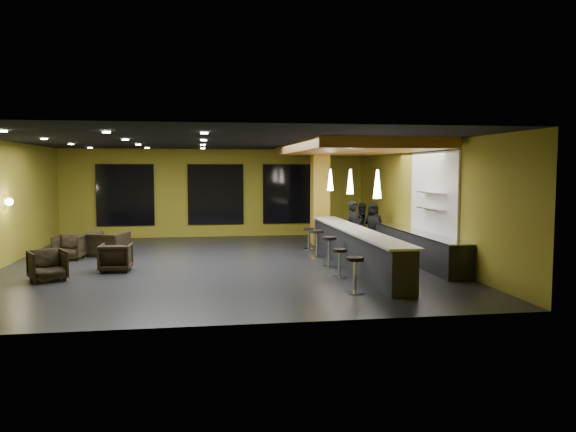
{
  "coord_description": "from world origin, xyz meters",
  "views": [
    {
      "loc": [
        -0.59,
        -16.12,
        2.72
      ],
      "look_at": [
        2.0,
        0.5,
        1.3
      ],
      "focal_mm": 35.0,
      "sensor_mm": 36.0,
      "label": 1
    }
  ],
  "objects": [
    {
      "name": "bar_counter",
      "position": [
        3.65,
        -1.0,
        0.5
      ],
      "size": [
        0.6,
        8.0,
        1.0
      ],
      "primitive_type": "cube",
      "color": "black",
      "rests_on": "floor"
    },
    {
      "name": "armchair_b",
      "position": [
        -2.84,
        -0.87,
        0.37
      ],
      "size": [
        0.82,
        0.84,
        0.74
      ],
      "primitive_type": "imported",
      "rotation": [
        0.0,
        0.0,
        3.1
      ],
      "color": "black",
      "rests_on": "floor"
    },
    {
      "name": "wood_soffit",
      "position": [
        4.0,
        1.0,
        3.36
      ],
      "size": [
        3.6,
        8.0,
        0.28
      ],
      "primitive_type": "cube",
      "color": "#AC7032",
      "rests_on": "ceiling"
    },
    {
      "name": "window_left",
      "position": [
        -3.5,
        6.44,
        1.7
      ],
      "size": [
        2.2,
        0.06,
        2.4
      ],
      "primitive_type": "cube",
      "color": "black",
      "rests_on": "wall_back"
    },
    {
      "name": "staff_c",
      "position": [
        5.25,
        2.39,
        0.77
      ],
      "size": [
        0.83,
        0.61,
        1.55
      ],
      "primitive_type": "imported",
      "rotation": [
        0.0,
        0.0,
        -0.17
      ],
      "color": "black",
      "rests_on": "floor"
    },
    {
      "name": "wall_front",
      "position": [
        0.0,
        -6.55,
        1.75
      ],
      "size": [
        12.0,
        0.1,
        3.5
      ],
      "primitive_type": "cube",
      "color": "olive",
      "rests_on": "floor"
    },
    {
      "name": "wall_shelf_upper",
      "position": [
        5.82,
        -1.2,
        2.05
      ],
      "size": [
        0.3,
        1.5,
        0.03
      ],
      "primitive_type": "cube",
      "color": "silver",
      "rests_on": "wall_right"
    },
    {
      "name": "window_center",
      "position": [
        0.0,
        6.44,
        1.7
      ],
      "size": [
        2.2,
        0.06,
        2.4
      ],
      "primitive_type": "cube",
      "color": "black",
      "rests_on": "wall_back"
    },
    {
      "name": "bar_stool_0",
      "position": [
        2.72,
        -4.41,
        0.51
      ],
      "size": [
        0.41,
        0.41,
        0.8
      ],
      "rotation": [
        0.0,
        0.0,
        -0.21
      ],
      "color": "silver",
      "rests_on": "floor"
    },
    {
      "name": "wall_right",
      "position": [
        6.05,
        0.0,
        1.75
      ],
      "size": [
        0.1,
        13.0,
        3.5
      ],
      "primitive_type": "cube",
      "color": "olive",
      "rests_on": "floor"
    },
    {
      "name": "pendant_0",
      "position": [
        3.65,
        -3.0,
        2.35
      ],
      "size": [
        0.2,
        0.2,
        0.7
      ],
      "primitive_type": "cone",
      "color": "white",
      "rests_on": "wood_soffit"
    },
    {
      "name": "bar_stool_4",
      "position": [
        3.0,
        2.37,
        0.46
      ],
      "size": [
        0.37,
        0.37,
        0.72
      ],
      "rotation": [
        0.0,
        0.0,
        -0.25
      ],
      "color": "silver",
      "rests_on": "floor"
    },
    {
      "name": "staff_a",
      "position": [
        4.26,
        1.29,
        0.84
      ],
      "size": [
        0.72,
        0.59,
        1.68
      ],
      "primitive_type": "imported",
      "rotation": [
        0.0,
        0.0,
        0.35
      ],
      "color": "black",
      "rests_on": "floor"
    },
    {
      "name": "staff_b",
      "position": [
        4.94,
        2.52,
        0.77
      ],
      "size": [
        0.84,
        0.71,
        1.53
      ],
      "primitive_type": "imported",
      "rotation": [
        0.0,
        0.0,
        0.19
      ],
      "color": "black",
      "rests_on": "floor"
    },
    {
      "name": "bar_stool_1",
      "position": [
        2.82,
        -2.64,
        0.47
      ],
      "size": [
        0.37,
        0.37,
        0.73
      ],
      "rotation": [
        0.0,
        0.0,
        -0.17
      ],
      "color": "silver",
      "rests_on": "floor"
    },
    {
      "name": "wall_back",
      "position": [
        0.0,
        6.55,
        1.75
      ],
      "size": [
        12.0,
        0.1,
        3.5
      ],
      "primitive_type": "cube",
      "color": "olive",
      "rests_on": "floor"
    },
    {
      "name": "wall_shelf_lower",
      "position": [
        5.82,
        -1.2,
        1.6
      ],
      "size": [
        0.3,
        1.5,
        0.03
      ],
      "primitive_type": "cube",
      "color": "silver",
      "rests_on": "wall_right"
    },
    {
      "name": "pendant_2",
      "position": [
        3.65,
        2.0,
        2.35
      ],
      "size": [
        0.2,
        0.2,
        0.7
      ],
      "primitive_type": "cone",
      "color": "white",
      "rests_on": "wood_soffit"
    },
    {
      "name": "prep_top",
      "position": [
        5.65,
        -0.5,
        0.89
      ],
      "size": [
        0.72,
        6.0,
        0.03
      ],
      "primitive_type": "cube",
      "color": "silver",
      "rests_on": "prep_counter"
    },
    {
      "name": "armchair_d",
      "position": [
        -3.51,
        1.93,
        0.37
      ],
      "size": [
        1.43,
        1.35,
        0.74
      ],
      "primitive_type": "imported",
      "rotation": [
        0.0,
        0.0,
        2.75
      ],
      "color": "black",
      "rests_on": "floor"
    },
    {
      "name": "bar_top",
      "position": [
        3.65,
        -1.0,
        1.02
      ],
      "size": [
        0.78,
        8.1,
        0.05
      ],
      "primitive_type": "cube",
      "color": "silver",
      "rests_on": "bar_counter"
    },
    {
      "name": "armchair_a",
      "position": [
        -4.29,
        -1.91,
        0.38
      ],
      "size": [
        1.09,
        1.1,
        0.76
      ],
      "primitive_type": "imported",
      "rotation": [
        0.0,
        0.0,
        0.46
      ],
      "color": "black",
      "rests_on": "floor"
    },
    {
      "name": "bar_stool_3",
      "position": [
        2.92,
        0.62,
        0.54
      ],
      "size": [
        0.43,
        0.43,
        0.84
      ],
      "rotation": [
        0.0,
        0.0,
        -0.02
      ],
      "color": "silver",
      "rests_on": "floor"
    },
    {
      "name": "armchair_c",
      "position": [
        -4.51,
        1.38,
        0.38
      ],
      "size": [
        0.88,
        0.9,
        0.75
      ],
      "primitive_type": "imported",
      "rotation": [
        0.0,
        0.0,
        -0.09
      ],
      "color": "black",
      "rests_on": "floor"
    },
    {
      "name": "pendant_1",
      "position": [
        3.65,
        -0.5,
        2.35
      ],
      "size": [
        0.2,
        0.2,
        0.7
      ],
      "primitive_type": "cone",
      "color": "white",
      "rests_on": "wood_soffit"
    },
    {
      "name": "wall_sconce",
      "position": [
        -5.88,
        0.5,
        1.8
      ],
      "size": [
        0.22,
        0.22,
        0.22
      ],
      "primitive_type": "sphere",
      "color": "#FFE5B2",
      "rests_on": "wall_left"
    },
    {
      "name": "column",
      "position": [
        3.65,
        3.6,
        1.75
      ],
      "size": [
        0.6,
        0.6,
        3.5
      ],
      "primitive_type": "cube",
      "color": "#A98126",
      "rests_on": "floor"
    },
    {
      "name": "window_right",
      "position": [
        3.0,
        6.44,
        1.7
      ],
      "size": [
        2.2,
        0.06,
        2.4
      ],
      "primitive_type": "cube",
      "color": "black",
      "rests_on": "wall_back"
    },
    {
      "name": "prep_counter",
      "position": [
        5.65,
        -0.5,
        0.43
      ],
      "size": [
        0.7,
        6.0,
        0.86
      ],
      "primitive_type": "cube",
      "color": "black",
      "rests_on": "floor"
    },
    {
      "name": "tile_backsplash",
      "position": [
        5.96,
        -1.0,
        2.0
      ],
      "size": [
        0.06,
        3.2,
        2.4
      ],
      "primitive_type": "cube",
      "color": "white",
      "rests_on": "wall_right"
    },
    {
      "name": "bar_stool_2",
      "position": [
        2.91,
        -1.08,
        0.54
      ],
      "size": [
        0.43,
        0.43,
        0.85
      ],
      "rotation": [
        0.0,
        0.0,
        -0.41
      ],
      "color": "silver",
      "rests_on": "floor"
    },
    {
      "name": "floor",
      "position": [
        0.0,
        0.0,
        -0.05
      ],
      "size": [
        12.0,
        13.0,
        0.1
      ],
      "primitive_type": "cube",
      "color": "black",
      "rests_on": "ground"
    },
    {
      "name": "ceiling",
      "position": [
        0.0,
        0.0,
        3.55
      ],
      "size": [
        12.0,
        13.0,
        0.1
      ],
      "primitive_type": "cube",
      "color": "black"
    }
  ]
}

